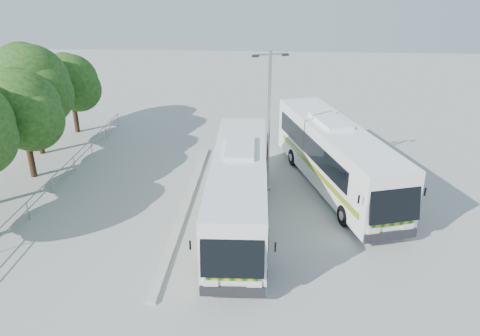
# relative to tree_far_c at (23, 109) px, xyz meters

# --- Properties ---
(ground) EXTENTS (100.00, 100.00, 0.00)m
(ground) POSITION_rel_tree_far_c_xyz_m (12.12, -5.10, -4.26)
(ground) COLOR #9B9B96
(ground) RESTS_ON ground
(kerb_divider) EXTENTS (0.40, 16.00, 0.15)m
(kerb_divider) POSITION_rel_tree_far_c_xyz_m (9.82, -3.10, -4.18)
(kerb_divider) COLOR #B2B2AD
(kerb_divider) RESTS_ON ground
(railing) EXTENTS (0.06, 22.00, 1.00)m
(railing) POSITION_rel_tree_far_c_xyz_m (2.12, -1.10, -3.52)
(railing) COLOR gray
(railing) RESTS_ON ground
(tree_far_c) EXTENTS (4.97, 4.69, 6.49)m
(tree_far_c) POSITION_rel_tree_far_c_xyz_m (0.00, 0.00, 0.00)
(tree_far_c) COLOR #382314
(tree_far_c) RESTS_ON ground
(tree_far_d) EXTENTS (5.62, 5.30, 7.33)m
(tree_far_d) POSITION_rel_tree_far_c_xyz_m (-1.19, 3.70, 0.56)
(tree_far_d) COLOR #382314
(tree_far_d) RESTS_ON ground
(tree_far_e) EXTENTS (4.54, 4.28, 5.92)m
(tree_far_e) POSITION_rel_tree_far_c_xyz_m (-0.51, 8.20, -0.37)
(tree_far_e) COLOR #382314
(tree_far_e) RESTS_ON ground
(coach_main) EXTENTS (2.92, 12.60, 3.48)m
(coach_main) POSITION_rel_tree_far_c_xyz_m (12.76, -4.65, -2.35)
(coach_main) COLOR silver
(coach_main) RESTS_ON ground
(coach_adjacent) EXTENTS (6.19, 13.16, 3.60)m
(coach_adjacent) POSITION_rel_tree_far_c_xyz_m (17.93, -0.33, -2.29)
(coach_adjacent) COLOR white
(coach_adjacent) RESTS_ON ground
(lamppost) EXTENTS (1.89, 0.72, 7.88)m
(lamppost) POSITION_rel_tree_far_c_xyz_m (14.12, -0.97, 0.09)
(lamppost) COLOR #979A9F
(lamppost) RESTS_ON ground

